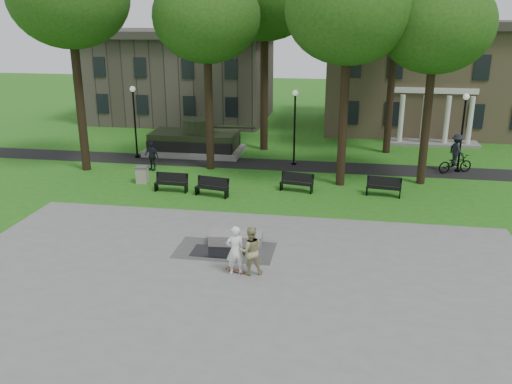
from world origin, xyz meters
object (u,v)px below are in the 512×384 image
at_px(concrete_block, 236,238).
at_px(park_bench_0, 171,182).
at_px(trash_bin, 142,174).
at_px(skateboarder, 235,250).
at_px(cyclist, 456,157).
at_px(friend_watching, 250,251).

height_order(concrete_block, park_bench_0, park_bench_0).
bearing_deg(trash_bin, skateboarder, -53.75).
relative_size(concrete_block, cyclist, 0.93).
bearing_deg(concrete_block, friend_watching, -67.60).
bearing_deg(cyclist, friend_watching, 122.80).
bearing_deg(friend_watching, concrete_block, -86.72).
bearing_deg(friend_watching, cyclist, -141.92).
distance_m(skateboarder, trash_bin, 12.71).
bearing_deg(skateboarder, trash_bin, -77.43).
distance_m(concrete_block, cyclist, 16.66).
bearing_deg(park_bench_0, skateboarder, -57.40).
xyz_separation_m(cyclist, trash_bin, (-17.88, -5.08, -0.48)).
height_order(friend_watching, trash_bin, friend_watching).
xyz_separation_m(concrete_block, park_bench_0, (-4.85, 6.30, 0.28)).
distance_m(friend_watching, cyclist, 18.12).
height_order(friend_watching, park_bench_0, friend_watching).
distance_m(park_bench_0, trash_bin, 2.43).
xyz_separation_m(park_bench_0, trash_bin, (-2.12, 1.18, -0.04)).
height_order(skateboarder, trash_bin, skateboarder).
distance_m(cyclist, trash_bin, 18.59).
bearing_deg(trash_bin, friend_watching, -51.54).
bearing_deg(park_bench_0, concrete_block, -50.61).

